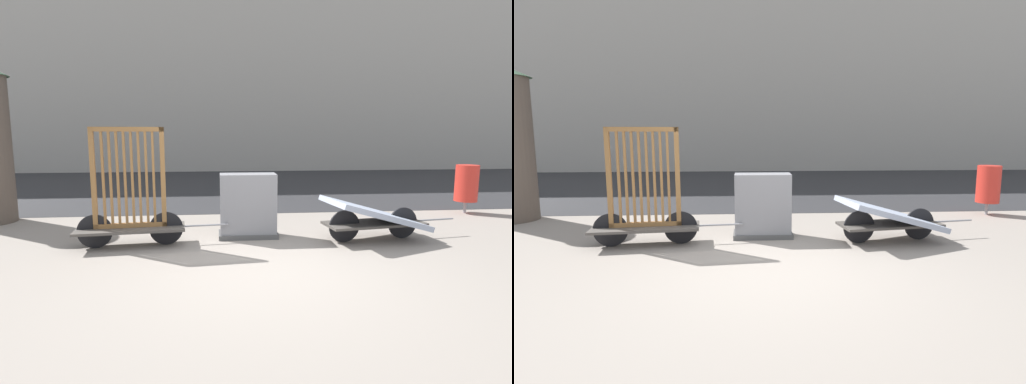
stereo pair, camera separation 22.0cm
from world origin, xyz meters
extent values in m
plane|color=gray|center=(0.00, 0.00, 0.00)|extent=(60.00, 60.00, 0.00)
cube|color=#2D2D30|center=(0.00, 8.64, 0.00)|extent=(56.00, 9.88, 0.01)
cube|color=#B2ADA3|center=(0.00, 15.58, 6.80)|extent=(48.00, 4.00, 13.60)
cube|color=#4C4742|center=(-1.95, 1.34, 0.28)|extent=(1.69, 0.77, 0.04)
cylinder|color=black|center=(-1.42, 1.40, 0.26)|extent=(0.52, 0.09, 0.52)
cylinder|color=black|center=(-2.48, 1.29, 0.26)|extent=(0.52, 0.09, 0.52)
cylinder|color=gray|center=(-0.79, 1.46, 0.28)|extent=(0.70, 0.10, 0.03)
cube|color=olive|center=(-1.95, 1.34, 0.34)|extent=(1.09, 0.18, 0.07)
cube|color=olive|center=(-1.95, 1.34, 1.81)|extent=(1.09, 0.18, 0.07)
cube|color=olive|center=(-2.46, 1.29, 1.07)|extent=(0.08, 0.08, 1.54)
cube|color=olive|center=(-1.44, 1.40, 1.07)|extent=(0.08, 0.08, 1.54)
cube|color=olive|center=(-2.32, 1.31, 1.07)|extent=(0.04, 0.05, 1.47)
cube|color=olive|center=(-2.22, 1.32, 1.07)|extent=(0.04, 0.05, 1.47)
cube|color=olive|center=(-2.11, 1.33, 1.07)|extent=(0.04, 0.05, 1.47)
cube|color=olive|center=(-2.00, 1.34, 1.07)|extent=(0.04, 0.05, 1.47)
cube|color=olive|center=(-1.90, 1.35, 1.07)|extent=(0.04, 0.05, 1.47)
cube|color=olive|center=(-1.79, 1.36, 1.07)|extent=(0.04, 0.05, 1.47)
cube|color=olive|center=(-1.69, 1.37, 1.07)|extent=(0.04, 0.05, 1.47)
cube|color=olive|center=(-1.58, 1.38, 1.07)|extent=(0.04, 0.05, 1.47)
cube|color=#4C4742|center=(1.95, 1.34, 0.28)|extent=(1.71, 0.84, 0.04)
cylinder|color=black|center=(2.48, 1.43, 0.26)|extent=(0.52, 0.11, 0.52)
cylinder|color=black|center=(1.42, 1.26, 0.26)|extent=(0.52, 0.11, 0.52)
cylinder|color=gray|center=(3.11, 1.52, 0.28)|extent=(0.70, 0.13, 0.03)
cube|color=#9EA8BC|center=(1.95, 1.34, 0.45)|extent=(1.70, 1.21, 0.52)
cube|color=#4C4C4C|center=(-0.10, 1.75, 0.04)|extent=(1.00, 0.49, 0.08)
cube|color=gray|center=(-0.10, 1.75, 0.54)|extent=(0.94, 0.43, 1.08)
cylinder|color=gray|center=(4.83, 3.35, 0.13)|extent=(0.06, 0.06, 0.27)
cylinder|color=red|center=(4.83, 3.35, 0.67)|extent=(0.47, 0.47, 0.80)
camera|label=1|loc=(-0.58, -4.86, 1.75)|focal=28.00mm
camera|label=2|loc=(-0.36, -4.87, 1.75)|focal=28.00mm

